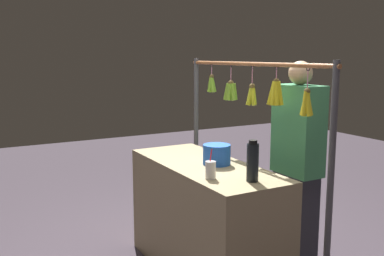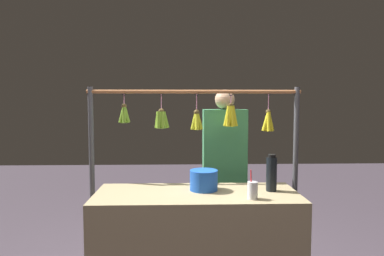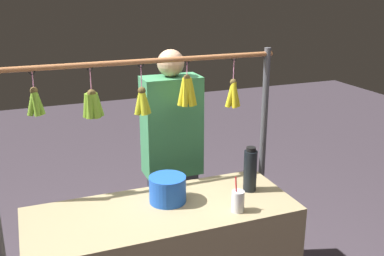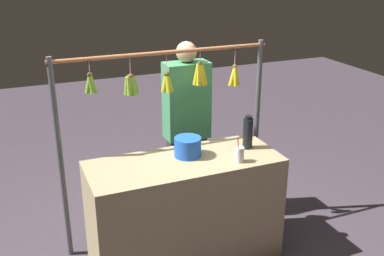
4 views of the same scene
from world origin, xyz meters
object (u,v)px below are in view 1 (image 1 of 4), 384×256
object	(u,v)px
water_bottle	(253,162)
blue_bucket	(217,154)
vendor_person	(297,170)
drink_cup	(211,170)

from	to	relation	value
water_bottle	blue_bucket	world-z (taller)	water_bottle
vendor_person	drink_cup	bearing A→B (deg)	96.00
blue_bucket	drink_cup	world-z (taller)	drink_cup
vendor_person	blue_bucket	bearing A→B (deg)	68.84
drink_cup	vendor_person	bearing A→B (deg)	-84.00
drink_cup	water_bottle	bearing A→B (deg)	-131.62
vendor_person	water_bottle	bearing A→B (deg)	113.27
blue_bucket	drink_cup	distance (m)	0.41
water_bottle	vendor_person	xyz separation A→B (m)	(0.28, -0.64, -0.20)
blue_bucket	drink_cup	size ratio (longest dim) A/B	1.05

